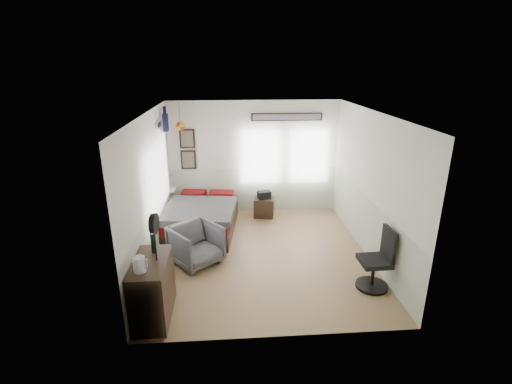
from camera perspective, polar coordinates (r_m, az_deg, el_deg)
ground_plane at (r=7.24m, az=1.04°, el=-9.69°), size 4.00×4.50×0.01m
room_shell at (r=6.78m, az=0.32°, el=3.09°), size 4.02×4.52×2.71m
wall_decor at (r=8.39m, az=-7.76°, el=9.52°), size 3.55×1.32×1.44m
bed at (r=8.15m, az=-8.35°, el=-3.96°), size 1.63×2.15×0.64m
dresser at (r=5.67m, az=-15.61°, el=-14.19°), size 0.48×1.00×0.90m
armchair at (r=6.91m, az=-9.20°, el=-7.99°), size 1.12×1.13×0.74m
nightstand at (r=8.86m, az=1.24°, el=-2.37°), size 0.52×0.45×0.46m
task_chair at (r=6.41m, az=18.20°, el=-10.49°), size 0.52×0.52×1.05m
kettle at (r=5.19m, az=-17.52°, el=-10.58°), size 0.19×0.16×0.21m
bottle at (r=5.59m, az=-15.51°, el=-7.57°), size 0.07×0.07×0.30m
stand_fan at (r=5.20m, az=-15.42°, el=-4.81°), size 0.10×0.29×0.71m
black_bag at (r=8.75m, az=1.26°, el=-0.44°), size 0.34×0.26×0.17m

